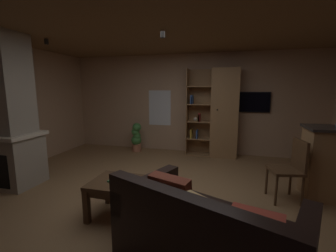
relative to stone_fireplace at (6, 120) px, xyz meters
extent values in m
cube|color=olive|center=(2.66, 0.16, -1.15)|extent=(6.42, 5.41, 0.02)
cube|color=tan|center=(2.66, 2.89, 0.13)|extent=(6.54, 0.06, 2.52)
cube|color=brown|center=(2.66, 0.16, 1.40)|extent=(6.42, 5.41, 0.02)
cube|color=white|center=(1.83, 2.86, 0.01)|extent=(0.61, 0.01, 0.93)
cube|color=gray|center=(0.00, 0.01, -0.71)|extent=(0.92, 0.65, 0.85)
cube|color=gray|center=(0.00, 0.01, 0.55)|extent=(0.78, 0.55, 1.67)
cube|color=beige|center=(0.00, 0.01, -0.26)|extent=(1.00, 0.73, 0.06)
cube|color=#997047|center=(3.53, 2.61, -0.07)|extent=(0.64, 0.38, 2.13)
cube|color=#997047|center=(2.91, 2.79, -0.07)|extent=(0.59, 0.02, 2.13)
cube|color=#997047|center=(2.63, 2.61, -0.07)|extent=(0.02, 0.38, 2.13)
sphere|color=black|center=(3.37, 2.41, 0.03)|extent=(0.04, 0.04, 0.04)
cube|color=#997047|center=(2.91, 2.61, -1.13)|extent=(0.59, 0.38, 0.02)
cube|color=#997047|center=(2.91, 2.61, -0.71)|extent=(0.59, 0.38, 0.02)
cube|color=#997047|center=(2.91, 2.61, -0.29)|extent=(0.59, 0.38, 0.02)
cube|color=#997047|center=(2.91, 2.61, 0.14)|extent=(0.59, 0.38, 0.02)
cube|color=#997047|center=(2.91, 2.61, 0.56)|extent=(0.59, 0.38, 0.02)
cube|color=#2D4C8C|center=(2.89, 2.56, -0.60)|extent=(0.03, 0.23, 0.20)
cube|color=#2D4C8C|center=(2.76, 2.56, 0.23)|extent=(0.03, 0.23, 0.17)
cube|color=#B22D2D|center=(2.93, 2.56, -0.18)|extent=(0.04, 0.23, 0.19)
cube|color=#2D4C8C|center=(2.74, 2.56, 0.25)|extent=(0.05, 0.23, 0.21)
cube|color=gold|center=(2.93, 2.56, -0.19)|extent=(0.04, 0.23, 0.18)
cube|color=gold|center=(2.75, 2.56, -0.59)|extent=(0.04, 0.23, 0.22)
sphere|color=beige|center=(2.83, 2.61, -0.24)|extent=(0.10, 0.10, 0.10)
cube|color=black|center=(3.46, -0.96, -0.93)|extent=(1.90, 1.52, 0.42)
cube|color=black|center=(3.30, -1.33, -0.51)|extent=(1.59, 0.77, 0.42)
cube|color=black|center=(2.76, -0.67, -0.80)|extent=(0.50, 0.94, 0.67)
cube|color=brown|center=(3.03, -0.76, -0.58)|extent=(0.49, 0.32, 0.37)
cube|color=brown|center=(3.05, -0.98, -0.60)|extent=(0.41, 0.35, 0.34)
cube|color=tan|center=(3.38, -1.12, -0.58)|extent=(0.41, 0.36, 0.33)
cube|color=tan|center=(3.46, -1.25, -0.61)|extent=(0.50, 0.25, 0.43)
cube|color=#AD3D2D|center=(3.83, -1.16, -0.62)|extent=(0.43, 0.26, 0.35)
cube|color=#4C331E|center=(2.24, -0.43, -0.68)|extent=(0.65, 0.60, 0.05)
cube|color=#4C331E|center=(2.24, -0.43, -0.75)|extent=(0.59, 0.54, 0.08)
cube|color=#4C331E|center=(1.96, -0.69, -0.92)|extent=(0.07, 0.07, 0.43)
cube|color=#4C331E|center=(2.53, -0.69, -0.92)|extent=(0.07, 0.07, 0.43)
cube|color=#4C331E|center=(1.96, -0.18, -0.92)|extent=(0.07, 0.07, 0.43)
cube|color=#4C331E|center=(2.53, -0.18, -0.92)|extent=(0.07, 0.07, 0.43)
cube|color=#387247|center=(2.21, -0.48, -0.65)|extent=(0.12, 0.10, 0.02)
cube|color=#4C331E|center=(4.44, 0.57, -0.68)|extent=(0.49, 0.49, 0.04)
cube|color=#4C331E|center=(4.62, 0.60, -0.44)|extent=(0.12, 0.40, 0.44)
cylinder|color=#4C331E|center=(4.22, 0.71, -0.91)|extent=(0.04, 0.04, 0.46)
cylinder|color=#4C331E|center=(4.29, 0.36, -0.91)|extent=(0.04, 0.04, 0.46)
cylinder|color=#4C331E|center=(4.58, 0.78, -0.91)|extent=(0.04, 0.04, 0.46)
cylinder|color=#4C331E|center=(4.65, 0.43, -0.91)|extent=(0.04, 0.04, 0.46)
cylinder|color=#B77051|center=(1.29, 2.51, -1.04)|extent=(0.24, 0.24, 0.19)
sphere|color=#3D7F3D|center=(1.27, 2.54, -0.84)|extent=(0.27, 0.27, 0.27)
sphere|color=#3D7F3D|center=(1.30, 2.51, -0.72)|extent=(0.20, 0.20, 0.20)
sphere|color=#3D7F3D|center=(1.27, 2.48, -0.61)|extent=(0.21, 0.21, 0.21)
sphere|color=#3D7F3D|center=(1.32, 2.47, -0.48)|extent=(0.23, 0.23, 0.23)
cube|color=black|center=(4.14, 2.83, 0.20)|extent=(0.87, 0.05, 0.49)
cube|color=black|center=(4.14, 2.81, 0.20)|extent=(0.83, 0.01, 0.45)
cylinder|color=black|center=(0.49, 0.51, 1.32)|extent=(0.07, 0.07, 0.09)
cylinder|color=black|center=(2.59, 0.52, 1.32)|extent=(0.07, 0.07, 0.09)
camera|label=1|loc=(3.56, -2.90, 0.50)|focal=23.90mm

